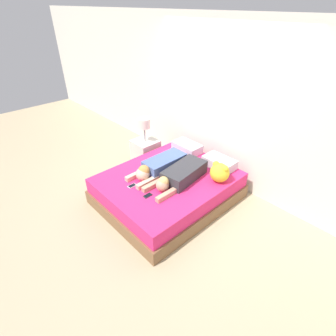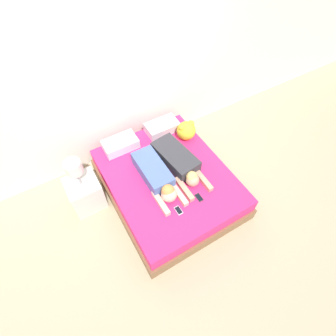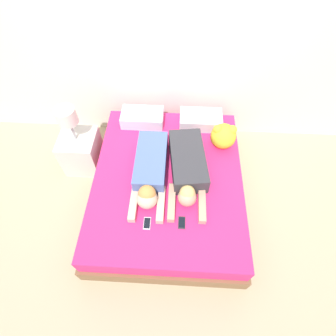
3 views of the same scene
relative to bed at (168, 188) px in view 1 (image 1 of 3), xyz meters
The scene contains 11 objects.
ground_plane 0.22m from the bed, ahead, with size 12.00×12.00×0.00m, color tan.
wall_back 1.58m from the bed, 90.00° to the left, with size 12.00×0.06×2.60m.
bed is the anchor object (origin of this frame).
pillow_head_left 0.92m from the bed, 114.25° to the left, with size 0.51×0.30×0.15m.
pillow_head_right 0.92m from the bed, 65.75° to the left, with size 0.51×0.30×0.15m.
person_left 0.38m from the bed, behind, with size 0.34×1.00×0.24m.
person_right 0.39m from the bed, 13.83° to the left, with size 0.44×1.05×0.21m.
cell_phone_left 0.62m from the bed, 107.13° to the right, with size 0.07×0.13×0.01m.
cell_phone_right 0.60m from the bed, 73.19° to the right, with size 0.07×0.13×0.01m.
plush_toy 0.85m from the bed, 38.47° to the left, with size 0.29×0.29×0.30m.
nightstand 1.18m from the bed, 158.56° to the left, with size 0.43×0.43×0.94m.
Camera 1 is at (2.42, -2.24, 2.71)m, focal length 28.00 mm.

